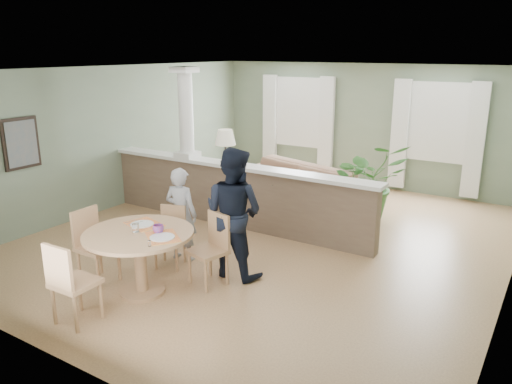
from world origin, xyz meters
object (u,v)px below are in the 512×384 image
Objects in this scene: child_person at (181,214)px; man_person at (234,213)px; houseplant at (368,182)px; chair_near at (69,280)px; dining_table at (140,245)px; sofa at (292,188)px; chair_side at (93,242)px; chair_far_man at (212,246)px; chair_far_boy at (171,233)px.

man_person is at bearing 171.94° from child_person.
houseplant is 3.51m from child_person.
chair_near is at bearing 68.90° from man_person.
dining_table is 1.38× the size of chair_near.
child_person is (-0.15, 2.07, 0.15)m from chair_near.
sofa is 2.97× the size of chair_side.
man_person reaches higher than child_person.
chair_far_man is at bearing -113.79° from chair_near.
dining_table is 1.29m from man_person.
chair_far_man is (0.85, -0.16, 0.05)m from chair_far_boy.
sofa is 3.41× the size of chair_far_boy.
dining_table is at bearing -114.74° from chair_far_man.
chair_far_man is at bearing -103.67° from houseplant.
chair_near reaches higher than chair_far_boy.
chair_far_boy is at bearing 107.57° from dining_table.
sofa is 2.11× the size of child_person.
man_person reaches higher than chair_far_man.
chair_side reaches higher than chair_far_man.
child_person is at bearing -24.95° from chair_side.
man_person is (1.46, 1.15, 0.35)m from chair_side.
houseplant reaches higher than chair_far_man.
child_person is (-0.23, -2.94, 0.27)m from sofa.
houseplant is 1.69× the size of chair_far_boy.
sofa is 1.65× the size of man_person.
chair_near is at bearing -104.65° from chair_far_boy.
chair_far_boy is at bearing -117.23° from houseplant.
man_person is at bearing -103.69° from houseplant.
houseplant reaches higher than chair_near.
child_person is (-0.85, 0.39, 0.17)m from chair_far_man.
sofa is 4.04m from dining_table.
houseplant is at bearing -107.97° from chair_near.
chair_side is (-0.76, -4.10, 0.12)m from sofa.
man_person reaches higher than chair_near.
chair_side is 1.29m from child_person.
sofa is at bearing -11.05° from chair_side.
chair_far_boy reaches higher than sofa.
sofa is 3.17m from chair_far_boy.
child_person is (0.01, 0.22, 0.22)m from chair_far_boy.
chair_far_man is (0.61, -3.33, 0.10)m from sofa.
chair_side is (-1.38, -0.78, 0.02)m from chair_far_man.
chair_side is at bearing -84.60° from sofa.
man_person is at bearing -52.36° from chair_side.
chair_far_boy is 0.31m from child_person.
chair_far_boy is 0.48× the size of man_person.
houseplant reaches higher than child_person.
dining_table is at bearing -98.33° from chair_near.
chair_side is at bearing -138.43° from chair_far_boy.
sofa is 5.01m from chair_near.
chair_far_man is at bearing -60.96° from chair_side.
dining_table is 1.38× the size of chair_side.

